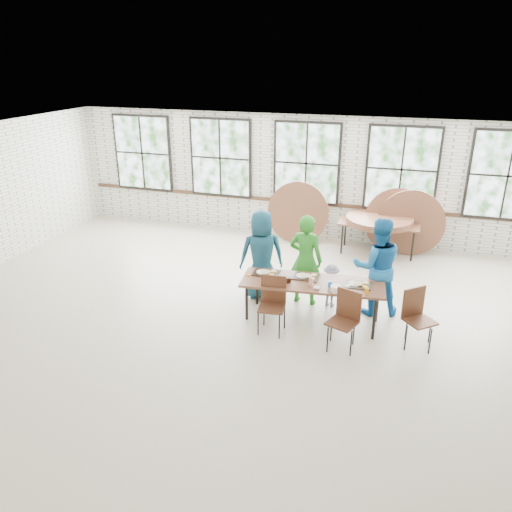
{
  "coord_description": "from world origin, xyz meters",
  "views": [
    {
      "loc": [
        2.4,
        -7.25,
        4.33
      ],
      "look_at": [
        0.0,
        0.4,
        1.05
      ],
      "focal_mm": 35.0,
      "sensor_mm": 36.0,
      "label": 1
    }
  ],
  "objects_px": {
    "chair_near_right": "(345,315)",
    "storage_table": "(379,225)",
    "dining_table": "(313,285)",
    "chair_near_left": "(273,299)"
  },
  "relations": [
    {
      "from": "dining_table",
      "to": "chair_near_right",
      "type": "xyz_separation_m",
      "value": [
        0.65,
        -0.64,
        -0.13
      ]
    },
    {
      "from": "dining_table",
      "to": "chair_near_left",
      "type": "bearing_deg",
      "value": -145.33
    },
    {
      "from": "chair_near_left",
      "to": "storage_table",
      "type": "relative_size",
      "value": 0.53
    },
    {
      "from": "storage_table",
      "to": "chair_near_left",
      "type": "bearing_deg",
      "value": -108.19
    },
    {
      "from": "chair_near_right",
      "to": "storage_table",
      "type": "distance_m",
      "value": 4.21
    },
    {
      "from": "chair_near_left",
      "to": "chair_near_right",
      "type": "relative_size",
      "value": 1.0
    },
    {
      "from": "chair_near_right",
      "to": "storage_table",
      "type": "xyz_separation_m",
      "value": [
        0.16,
        4.21,
        0.13
      ]
    },
    {
      "from": "dining_table",
      "to": "storage_table",
      "type": "distance_m",
      "value": 3.65
    },
    {
      "from": "chair_near_right",
      "to": "storage_table",
      "type": "height_order",
      "value": "chair_near_right"
    },
    {
      "from": "chair_near_right",
      "to": "dining_table",
      "type": "bearing_deg",
      "value": 156.38
    }
  ]
}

